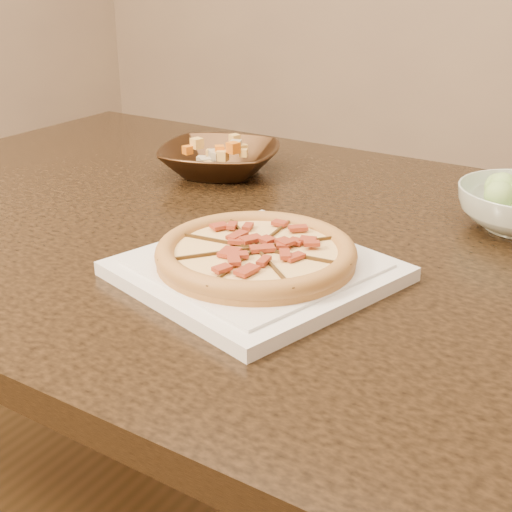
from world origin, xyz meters
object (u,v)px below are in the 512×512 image
at_px(bronze_bowl, 220,160).
at_px(plate, 256,270).
at_px(pizza, 256,253).
at_px(dining_table, 250,278).

bearing_deg(bronze_bowl, plate, -50.47).
height_order(plate, bronze_bowl, bronze_bowl).
height_order(plate, pizza, pizza).
distance_m(pizza, bronze_bowl, 0.46).
bearing_deg(plate, dining_table, 123.78).
xyz_separation_m(dining_table, bronze_bowl, (-0.18, 0.19, 0.12)).
bearing_deg(dining_table, plate, -56.22).
relative_size(pizza, bronze_bowl, 1.17).
xyz_separation_m(plate, pizza, (-0.00, 0.00, 0.02)).
relative_size(plate, pizza, 1.43).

